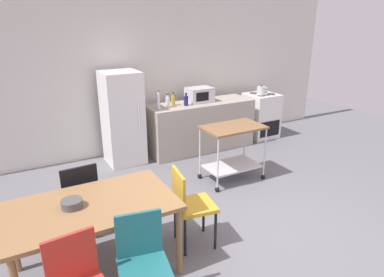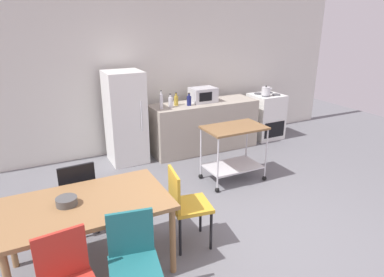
{
  "view_description": "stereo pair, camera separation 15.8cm",
  "coord_description": "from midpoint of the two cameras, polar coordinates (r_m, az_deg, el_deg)",
  "views": [
    {
      "loc": [
        -2.17,
        -2.63,
        2.35
      ],
      "look_at": [
        -0.06,
        1.2,
        0.8
      ],
      "focal_mm": 31.85,
      "sensor_mm": 36.0,
      "label": 1
    },
    {
      "loc": [
        -2.03,
        -2.7,
        2.35
      ],
      "look_at": [
        -0.06,
        1.2,
        0.8
      ],
      "focal_mm": 31.85,
      "sensor_mm": 36.0,
      "label": 2
    }
  ],
  "objects": [
    {
      "name": "bottle_olive_oil",
      "position": [
        6.0,
        -3.95,
        6.39
      ],
      "size": [
        0.07,
        0.07,
        0.23
      ],
      "color": "gold",
      "rests_on": "kitchen_counter"
    },
    {
      "name": "stove_oven",
      "position": [
        7.16,
        10.84,
        3.82
      ],
      "size": [
        0.6,
        0.61,
        0.92
      ],
      "color": "white",
      "rests_on": "ground_plane"
    },
    {
      "name": "ground_plane",
      "position": [
        4.13,
        7.96,
        -15.41
      ],
      "size": [
        12.0,
        12.0,
        0.0
      ],
      "primitive_type": "plane",
      "color": "slate"
    },
    {
      "name": "chair_teal",
      "position": [
        2.94,
        -9.89,
        -19.46
      ],
      "size": [
        0.46,
        0.46,
        0.89
      ],
      "rotation": [
        0.0,
        0.0,
        -0.18
      ],
      "color": "#1E666B",
      "rests_on": "ground_plane"
    },
    {
      "name": "kitchen_cart",
      "position": [
        5.11,
        5.93,
        -0.93
      ],
      "size": [
        0.91,
        0.57,
        0.85
      ],
      "color": "brown",
      "rests_on": "ground_plane"
    },
    {
      "name": "bottle_soy_sauce",
      "position": [
        5.98,
        -1.77,
        6.39
      ],
      "size": [
        0.08,
        0.08,
        0.22
      ],
      "color": "navy",
      "rests_on": "kitchen_counter"
    },
    {
      "name": "refrigerator",
      "position": [
        5.8,
        -12.31,
        3.32
      ],
      "size": [
        0.6,
        0.63,
        1.55
      ],
      "color": "white",
      "rests_on": "ground_plane"
    },
    {
      "name": "dining_table",
      "position": [
        3.35,
        -17.66,
        -11.63
      ],
      "size": [
        1.5,
        0.9,
        0.75
      ],
      "color": "olive",
      "rests_on": "ground_plane"
    },
    {
      "name": "bottle_hot_sauce",
      "position": [
        5.76,
        -6.41,
        6.18
      ],
      "size": [
        0.06,
        0.06,
        0.32
      ],
      "color": "silver",
      "rests_on": "kitchen_counter"
    },
    {
      "name": "microwave",
      "position": [
        6.25,
        0.55,
        7.35
      ],
      "size": [
        0.46,
        0.35,
        0.26
      ],
      "color": "silver",
      "rests_on": "kitchen_counter"
    },
    {
      "name": "chair_mustard",
      "position": [
        3.64,
        -1.75,
        -10.67
      ],
      "size": [
        0.46,
        0.46,
        0.89
      ],
      "rotation": [
        0.0,
        0.0,
        1.41
      ],
      "color": "gold",
      "rests_on": "ground_plane"
    },
    {
      "name": "back_wall",
      "position": [
        6.29,
        -9.27,
        11.06
      ],
      "size": [
        8.4,
        0.12,
        2.9
      ],
      "primitive_type": "cube",
      "color": "silver",
      "rests_on": "ground_plane"
    },
    {
      "name": "bottle_sesame_oil",
      "position": [
        5.87,
        -4.87,
        6.11
      ],
      "size": [
        0.07,
        0.07,
        0.23
      ],
      "color": "silver",
      "rests_on": "kitchen_counter"
    },
    {
      "name": "chair_black",
      "position": [
        4.02,
        -19.5,
        -8.83
      ],
      "size": [
        0.42,
        0.42,
        0.89
      ],
      "rotation": [
        0.0,
        0.0,
        3.2
      ],
      "color": "black",
      "rests_on": "ground_plane"
    },
    {
      "name": "fruit_bowl",
      "position": [
        3.3,
        -20.79,
        -10.17
      ],
      "size": [
        0.19,
        0.19,
        0.07
      ],
      "primitive_type": "cylinder",
      "color": "#4C4C4C",
      "rests_on": "dining_table"
    },
    {
      "name": "kitchen_counter",
      "position": [
        6.35,
        0.75,
        2.12
      ],
      "size": [
        2.0,
        0.64,
        0.9
      ],
      "primitive_type": "cube",
      "color": "#A89E8E",
      "rests_on": "ground_plane"
    },
    {
      "name": "kettle",
      "position": [
        6.89,
        10.87,
        7.89
      ],
      "size": [
        0.24,
        0.17,
        0.19
      ],
      "color": "silver",
      "rests_on": "stove_oven"
    }
  ]
}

